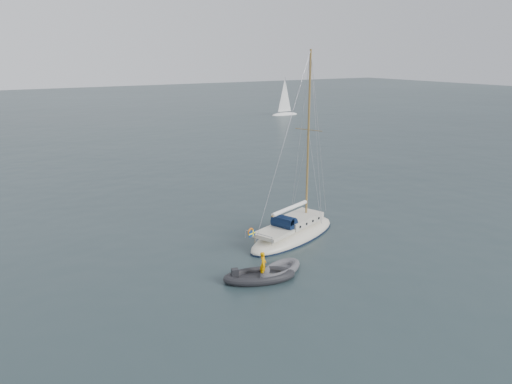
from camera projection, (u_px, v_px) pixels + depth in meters
ground at (298, 245)px, 29.89m from camera, size 300.00×300.00×0.00m
sailboat at (294, 224)px, 30.87m from camera, size 8.33×2.50×11.86m
dinghy at (280, 270)px, 26.01m from camera, size 3.06×1.38×0.44m
rib at (259, 276)px, 25.26m from camera, size 3.75×1.70×1.51m
distant_yacht_b at (285, 98)px, 90.89m from camera, size 5.50×2.93×7.29m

